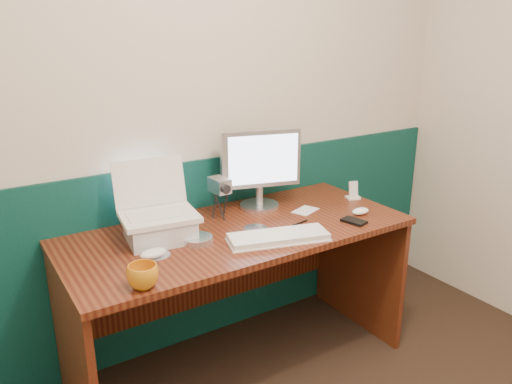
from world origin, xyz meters
TOP-DOWN VIEW (x-y plane):
  - back_wall at (0.00, 1.75)m, footprint 3.50×0.04m
  - wainscot at (0.00, 1.74)m, footprint 3.48×0.02m
  - desk at (0.14, 1.38)m, footprint 1.60×0.70m
  - laptop_riser at (-0.21, 1.46)m, footprint 0.31×0.27m
  - laptop at (-0.21, 1.46)m, footprint 0.35×0.29m
  - monitor at (0.38, 1.57)m, footprint 0.42×0.22m
  - keyboard at (0.22, 1.17)m, footprint 0.46×0.26m
  - mouse_right at (0.75, 1.22)m, footprint 0.10×0.06m
  - mouse_left at (-0.30, 1.30)m, footprint 0.11×0.07m
  - mug at (-0.42, 1.09)m, footprint 0.14×0.14m
  - camcorder at (0.14, 1.55)m, footprint 0.10×0.13m
  - cd_spindle at (-0.09, 1.34)m, footprint 0.13×0.13m
  - cd_loose_a at (-0.28, 1.32)m, footprint 0.11×0.11m
  - cd_loose_b at (0.21, 1.34)m, footprint 0.11×0.11m
  - pen at (0.40, 1.27)m, footprint 0.14×0.03m
  - papers at (0.55, 1.40)m, footprint 0.16×0.13m
  - dock at (0.88, 1.41)m, footprint 0.08×0.07m
  - music_player at (0.88, 1.41)m, footprint 0.05×0.04m
  - pda at (0.64, 1.15)m, footprint 0.09×0.13m

SIDE VIEW (x-z plane):
  - desk at x=0.14m, z-range 0.00..0.75m
  - wainscot at x=0.00m, z-range 0.00..1.00m
  - cd_loose_b at x=0.21m, z-range 0.75..0.75m
  - cd_loose_a at x=-0.28m, z-range 0.75..0.75m
  - papers at x=0.55m, z-range 0.75..0.75m
  - pen at x=0.40m, z-range 0.75..0.76m
  - dock at x=0.88m, z-range 0.75..0.76m
  - pda at x=0.64m, z-range 0.75..0.76m
  - keyboard at x=0.22m, z-range 0.75..0.78m
  - cd_spindle at x=-0.09m, z-range 0.75..0.78m
  - mouse_right at x=0.75m, z-range 0.75..0.78m
  - mouse_left at x=-0.30m, z-range 0.75..0.79m
  - mug at x=-0.42m, z-range 0.75..0.84m
  - laptop_riser at x=-0.21m, z-range 0.75..0.85m
  - music_player at x=0.88m, z-range 0.76..0.85m
  - camcorder at x=0.14m, z-range 0.75..0.94m
  - monitor at x=0.38m, z-range 0.75..1.15m
  - laptop at x=-0.21m, z-range 0.85..1.11m
  - back_wall at x=0.00m, z-range 0.00..2.50m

